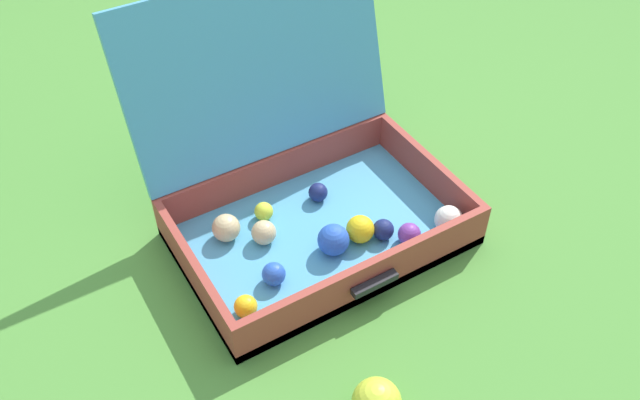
{
  "coord_description": "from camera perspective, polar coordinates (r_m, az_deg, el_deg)",
  "views": [
    {
      "loc": [
        -0.66,
        -0.99,
        1.18
      ],
      "look_at": [
        -0.1,
        -0.05,
        0.13
      ],
      "focal_mm": 37.98,
      "sensor_mm": 36.0,
      "label": 1
    }
  ],
  "objects": [
    {
      "name": "open_suitcase",
      "position": [
        1.57,
        -1.39,
        1.34
      ],
      "size": [
        0.65,
        0.58,
        0.52
      ],
      "color": "#4799C6",
      "rests_on": "ground"
    },
    {
      "name": "ground_plane",
      "position": [
        1.68,
        1.86,
        -0.86
      ],
      "size": [
        16.0,
        16.0,
        0.0
      ],
      "primitive_type": "plane",
      "color": "#4C8C38"
    }
  ]
}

